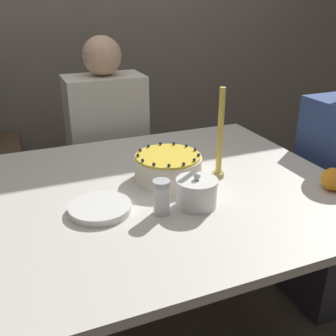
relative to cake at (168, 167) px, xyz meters
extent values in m
cube|color=slate|center=(-0.07, 1.35, 0.48)|extent=(8.00, 0.05, 2.60)
cube|color=beige|center=(-0.07, -0.05, -0.06)|extent=(1.36, 1.13, 0.03)
cylinder|color=beige|center=(0.55, 0.45, -0.45)|extent=(0.07, 0.07, 0.74)
cylinder|color=#EFE5CC|center=(0.00, 0.00, 0.00)|extent=(0.25, 0.25, 0.09)
cylinder|color=yellow|center=(0.00, 0.00, 0.04)|extent=(0.24, 0.24, 0.01)
sphere|color=#23284C|center=(0.11, 0.00, 0.05)|extent=(0.01, 0.01, 0.01)
sphere|color=#23284C|center=(0.10, 0.05, 0.05)|extent=(0.01, 0.01, 0.01)
sphere|color=#23284C|center=(0.06, 0.09, 0.05)|extent=(0.01, 0.01, 0.01)
sphere|color=#23284C|center=(0.01, 0.11, 0.05)|extent=(0.01, 0.01, 0.01)
sphere|color=#23284C|center=(-0.04, 0.10, 0.05)|extent=(0.01, 0.01, 0.01)
sphere|color=#23284C|center=(-0.08, 0.07, 0.05)|extent=(0.01, 0.01, 0.01)
sphere|color=#23284C|center=(-0.11, 0.03, 0.05)|extent=(0.01, 0.01, 0.01)
sphere|color=#23284C|center=(-0.11, -0.03, 0.05)|extent=(0.01, 0.01, 0.01)
sphere|color=#23284C|center=(-0.08, -0.07, 0.05)|extent=(0.01, 0.01, 0.01)
sphere|color=#23284C|center=(-0.04, -0.10, 0.05)|extent=(0.01, 0.01, 0.01)
sphere|color=#23284C|center=(0.01, -0.11, 0.05)|extent=(0.01, 0.01, 0.01)
sphere|color=#23284C|center=(0.06, -0.09, 0.05)|extent=(0.01, 0.01, 0.01)
sphere|color=#23284C|center=(0.10, -0.05, 0.05)|extent=(0.01, 0.01, 0.01)
cylinder|color=white|center=(0.01, -0.23, -0.01)|extent=(0.13, 0.13, 0.08)
cylinder|color=white|center=(0.01, -0.23, 0.04)|extent=(0.14, 0.14, 0.01)
sphere|color=white|center=(0.01, -0.23, 0.06)|extent=(0.02, 0.02, 0.02)
cylinder|color=white|center=(-0.12, -0.23, 0.00)|extent=(0.05, 0.05, 0.10)
cylinder|color=silver|center=(-0.12, -0.23, 0.06)|extent=(0.06, 0.06, 0.02)
cylinder|color=white|center=(-0.30, -0.14, -0.04)|extent=(0.20, 0.20, 0.01)
cylinder|color=white|center=(-0.30, -0.14, -0.04)|extent=(0.20, 0.20, 0.01)
cylinder|color=white|center=(-0.30, -0.14, -0.03)|extent=(0.20, 0.20, 0.01)
cylinder|color=tan|center=(0.19, -0.05, -0.04)|extent=(0.05, 0.05, 0.02)
cylinder|color=gold|center=(0.19, -0.05, 0.13)|extent=(0.02, 0.02, 0.33)
sphere|color=orange|center=(0.51, -0.31, -0.01)|extent=(0.08, 0.08, 0.08)
cube|color=#473D33|center=(-0.06, 0.71, -0.59)|extent=(0.34, 0.34, 0.45)
cube|color=silver|center=(-0.06, 0.71, -0.07)|extent=(0.40, 0.24, 0.59)
sphere|color=#D8AD8C|center=(-0.06, 0.71, 0.32)|extent=(0.19, 0.19, 0.19)
cube|color=#2D2D38|center=(0.81, -0.08, -0.59)|extent=(0.34, 0.34, 0.45)
camera|label=1|loc=(-0.51, -1.25, 0.59)|focal=42.00mm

